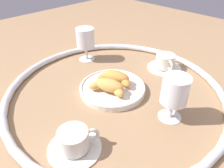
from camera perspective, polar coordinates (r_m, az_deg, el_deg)
The scene contains 9 objects.
ground_plane at distance 0.72m, azimuth 0.88°, elevation -2.30°, with size 2.20×2.20×0.00m, color #997551.
table_chrome_rim at distance 0.72m, azimuth 0.89°, elevation -1.53°, with size 0.73×0.73×0.02m, color silver.
pastry_plate at distance 0.72m, azimuth -0.00°, elevation -1.17°, with size 0.23×0.23×0.02m.
croissant_large at distance 0.72m, azimuth 0.82°, elevation 1.77°, with size 0.13×0.10×0.04m.
croissant_small at distance 0.68m, azimuth -1.09°, elevation -0.49°, with size 0.13×0.09×0.04m.
coffee_cup_near at distance 0.87m, azimuth 14.25°, elevation 5.60°, with size 0.14×0.14×0.06m.
coffee_cup_far at distance 0.54m, azimuth -10.24°, elevation -15.24°, with size 0.14×0.14×0.06m.
juice_glass_left at distance 0.90m, azimuth -7.27°, elevation 11.90°, with size 0.08×0.08×0.14m.
juice_glass_right at distance 0.59m, azimuth 16.73°, elevation -1.98°, with size 0.08×0.08×0.14m.
Camera 1 is at (-0.40, 0.42, 0.43)m, focal length 33.55 mm.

